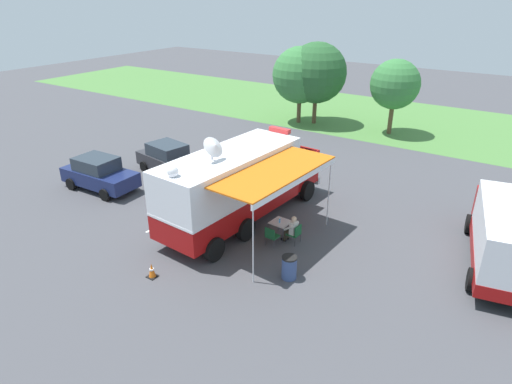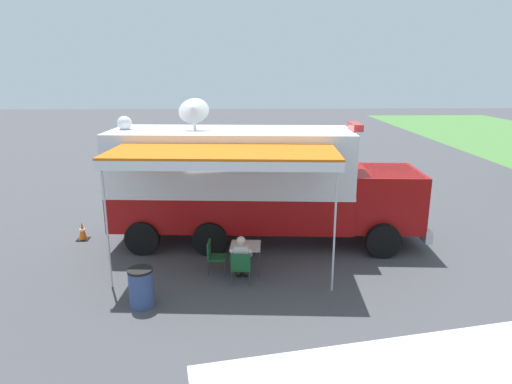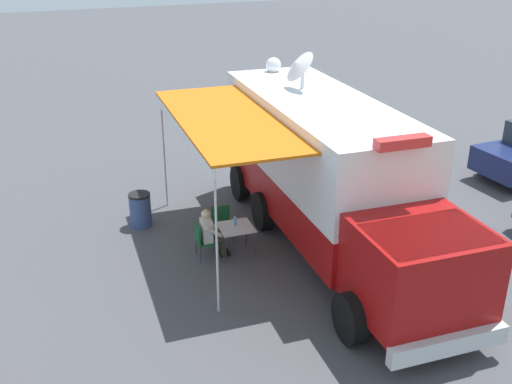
{
  "view_description": "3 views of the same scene",
  "coord_description": "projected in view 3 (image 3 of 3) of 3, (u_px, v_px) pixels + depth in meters",
  "views": [
    {
      "loc": [
        10.66,
        -13.94,
        9.74
      ],
      "look_at": [
        0.88,
        0.68,
        1.66
      ],
      "focal_mm": 30.97,
      "sensor_mm": 36.0,
      "label": 1
    },
    {
      "loc": [
        13.53,
        0.35,
        5.24
      ],
      "look_at": [
        0.2,
        0.75,
        1.62
      ],
      "focal_mm": 31.68,
      "sensor_mm": 36.0,
      "label": 2
    },
    {
      "loc": [
        6.75,
        12.42,
        7.26
      ],
      "look_at": [
        1.42,
        -0.56,
        1.09
      ],
      "focal_mm": 42.26,
      "sensor_mm": 36.0,
      "label": 3
    }
  ],
  "objects": [
    {
      "name": "ground_plane",
      "position": [
        314.0,
        230.0,
        15.79
      ],
      "size": [
        100.0,
        100.0,
        0.0
      ],
      "primitive_type": "plane",
      "color": "#47474C"
    },
    {
      "name": "lot_stripe",
      "position": [
        395.0,
        210.0,
        16.85
      ],
      "size": [
        0.42,
        4.8,
        0.01
      ],
      "primitive_type": "cube",
      "rotation": [
        0.0,
        0.0,
        -0.06
      ],
      "color": "silver",
      "rests_on": "ground"
    },
    {
      "name": "command_truck",
      "position": [
        329.0,
        171.0,
        14.35
      ],
      "size": [
        5.21,
        9.62,
        4.53
      ],
      "color": "#9E0F0F",
      "rests_on": "ground"
    },
    {
      "name": "folding_table",
      "position": [
        236.0,
        229.0,
        14.36
      ],
      "size": [
        0.85,
        0.85,
        0.73
      ],
      "color": "silver",
      "rests_on": "ground"
    },
    {
      "name": "water_bottle",
      "position": [
        235.0,
        221.0,
        14.36
      ],
      "size": [
        0.07,
        0.07,
        0.22
      ],
      "color": "#4C99D8",
      "rests_on": "folding_table"
    },
    {
      "name": "folding_chair_at_table",
      "position": [
        203.0,
        238.0,
        14.25
      ],
      "size": [
        0.51,
        0.51,
        0.87
      ],
      "color": "#19562D",
      "rests_on": "ground"
    },
    {
      "name": "folding_chair_beside_table",
      "position": [
        222.0,
        221.0,
        15.12
      ],
      "size": [
        0.51,
        0.51,
        0.87
      ],
      "color": "#19562D",
      "rests_on": "ground"
    },
    {
      "name": "seated_responder",
      "position": [
        210.0,
        232.0,
        14.25
      ],
      "size": [
        0.68,
        0.58,
        1.25
      ],
      "color": "silver",
      "rests_on": "ground"
    },
    {
      "name": "trash_bin",
      "position": [
        140.0,
        210.0,
        15.84
      ],
      "size": [
        0.57,
        0.57,
        0.91
      ],
      "color": "#384C7F",
      "rests_on": "ground"
    },
    {
      "name": "traffic_cone",
      "position": [
        251.0,
        160.0,
        19.75
      ],
      "size": [
        0.36,
        0.36,
        0.58
      ],
      "color": "black",
      "rests_on": "ground"
    }
  ]
}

